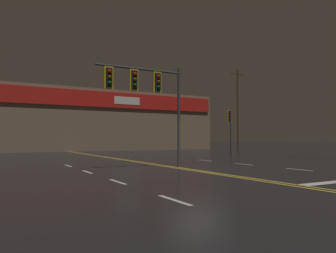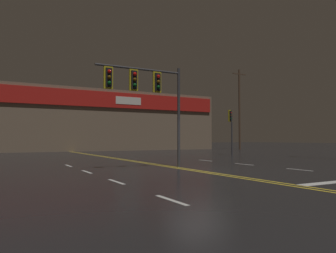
{
  "view_description": "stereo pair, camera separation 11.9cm",
  "coord_description": "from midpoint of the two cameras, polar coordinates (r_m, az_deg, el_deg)",
  "views": [
    {
      "loc": [
        -7.99,
        -11.77,
        1.36
      ],
      "look_at": [
        0.0,
        2.57,
        2.0
      ],
      "focal_mm": 35.0,
      "sensor_mm": 36.0,
      "label": 1
    },
    {
      "loc": [
        -7.88,
        -11.83,
        1.36
      ],
      "look_at": [
        0.0,
        2.57,
        2.0
      ],
      "focal_mm": 35.0,
      "sensor_mm": 36.0,
      "label": 2
    }
  ],
  "objects": [
    {
      "name": "traffic_signal_corner_northeast",
      "position": [
        28.32,
        10.61,
        0.78
      ],
      "size": [
        0.42,
        0.36,
        3.85
      ],
      "color": "#38383D",
      "rests_on": "ground"
    },
    {
      "name": "traffic_signal_median",
      "position": [
        15.33,
        -4.36,
        6.83
      ],
      "size": [
        4.27,
        0.36,
        4.86
      ],
      "color": "#38383D",
      "rests_on": "ground"
    },
    {
      "name": "ground_plane",
      "position": [
        14.28,
        4.82,
        -7.69
      ],
      "size": [
        200.0,
        200.0,
        0.0
      ],
      "primitive_type": "plane",
      "color": "black"
    },
    {
      "name": "building_backdrop",
      "position": [
        42.26,
        -18.26,
        0.95
      ],
      "size": [
        37.89,
        10.23,
        7.21
      ],
      "color": "#7A6651",
      "rests_on": "ground"
    },
    {
      "name": "road_markings",
      "position": [
        14.0,
        9.43,
        -7.77
      ],
      "size": [
        12.72,
        60.0,
        0.01
      ],
      "color": "gold",
      "rests_on": "ground"
    },
    {
      "name": "utility_pole_row",
      "position": [
        34.55,
        -17.7,
        5.13
      ],
      "size": [
        46.24,
        0.26,
        11.36
      ],
      "color": "#4C3828",
      "rests_on": "ground"
    }
  ]
}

